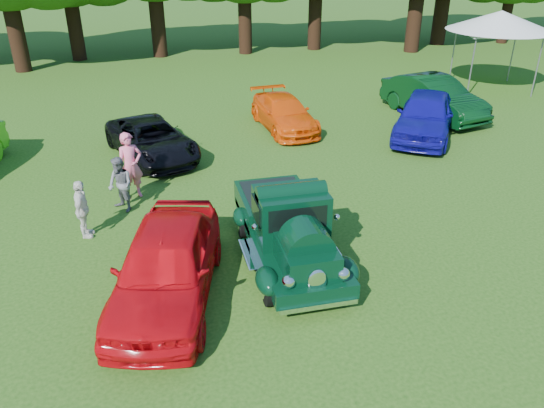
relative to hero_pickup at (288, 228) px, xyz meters
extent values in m
plane|color=#1E4610|center=(-0.89, -0.60, -0.80)|extent=(120.00, 120.00, 0.00)
cylinder|color=black|center=(-0.82, -1.57, -0.43)|extent=(0.22, 0.73, 0.73)
cylinder|color=black|center=(0.82, -1.57, -0.43)|extent=(0.22, 0.73, 0.73)
cylinder|color=black|center=(-0.82, 1.24, -0.43)|extent=(0.22, 0.73, 0.73)
cylinder|color=black|center=(0.82, 1.24, -0.43)|extent=(0.22, 0.73, 0.73)
cube|color=black|center=(0.00, -0.09, -0.28)|extent=(1.70, 4.45, 0.34)
cube|color=black|center=(0.00, -1.42, 0.11)|extent=(1.09, 1.43, 0.61)
cube|color=black|center=(0.00, -0.22, 0.45)|extent=(1.54, 1.14, 1.19)
cube|color=black|center=(0.00, -0.76, 0.66)|extent=(1.28, 0.06, 0.51)
cube|color=black|center=(0.00, 1.26, -0.01)|extent=(1.70, 2.03, 0.57)
cube|color=black|center=(0.00, 1.26, 0.27)|extent=(1.46, 1.78, 0.05)
ellipsoid|color=black|center=(-0.85, -1.57, -0.24)|extent=(0.49, 0.85, 0.49)
ellipsoid|color=black|center=(0.85, -1.57, -0.24)|extent=(0.49, 0.85, 0.49)
ellipsoid|color=black|center=(-0.88, 1.24, -0.25)|extent=(0.38, 0.71, 0.42)
ellipsoid|color=black|center=(0.88, 1.24, -0.25)|extent=(0.38, 0.71, 0.42)
ellipsoid|color=white|center=(0.00, -2.16, -0.01)|extent=(0.40, 0.12, 0.59)
sphere|color=white|center=(-0.55, -2.10, 0.05)|extent=(0.28, 0.28, 0.28)
sphere|color=white|center=(0.55, -2.10, 0.05)|extent=(0.28, 0.28, 0.28)
cube|color=white|center=(0.00, -2.31, -0.46)|extent=(1.60, 0.11, 0.11)
cube|color=white|center=(0.00, 2.28, -0.40)|extent=(1.60, 0.11, 0.11)
imported|color=red|center=(-2.80, -0.90, 0.01)|extent=(3.01, 5.05, 1.61)
imported|color=black|center=(-2.82, 7.23, -0.17)|extent=(3.41, 4.94, 1.25)
imported|color=#E74A08|center=(2.28, 9.06, -0.18)|extent=(2.12, 4.41, 1.24)
imported|color=#0F0C84|center=(7.16, 6.94, 0.04)|extent=(4.39, 5.14, 1.66)
imported|color=black|center=(8.70, 9.16, 0.02)|extent=(2.84, 5.22, 1.63)
imported|color=#F16389|center=(-3.48, 4.21, 0.17)|extent=(0.82, 0.67, 1.94)
imported|color=slate|center=(-3.77, 3.41, -0.03)|extent=(0.90, 0.95, 1.54)
imported|color=silver|center=(-4.67, 2.16, -0.04)|extent=(0.47, 0.93, 1.52)
cube|color=silver|center=(13.67, 12.58, 1.92)|extent=(4.07, 4.07, 0.13)
cone|color=silver|center=(13.67, 12.58, 2.42)|extent=(5.97, 5.97, 0.89)
cylinder|color=slate|center=(11.84, 11.51, 0.53)|extent=(0.07, 0.07, 2.66)
cylinder|color=slate|center=(12.60, 14.41, 0.53)|extent=(0.07, 0.07, 2.66)
cylinder|color=slate|center=(14.73, 10.75, 0.53)|extent=(0.07, 0.07, 2.66)
cylinder|color=slate|center=(15.50, 13.64, 0.53)|extent=(0.07, 0.07, 2.66)
cylinder|color=black|center=(-9.32, 21.97, 1.39)|extent=(0.87, 0.87, 4.37)
cylinder|color=black|center=(-6.52, 24.40, 1.29)|extent=(0.83, 0.83, 4.17)
cylinder|color=black|center=(-1.69, 24.26, 1.42)|extent=(0.89, 0.89, 4.43)
cylinder|color=black|center=(3.67, 23.97, 1.28)|extent=(0.83, 0.83, 4.16)
cylinder|color=black|center=(8.35, 24.27, 1.35)|extent=(0.86, 0.86, 4.30)
cylinder|color=black|center=(14.24, 21.98, 1.52)|extent=(0.93, 0.93, 4.64)
cylinder|color=black|center=(17.21, 23.96, 1.64)|extent=(0.98, 0.98, 4.88)
cylinder|color=black|center=(21.88, 23.37, 0.98)|extent=(0.71, 0.71, 3.56)
camera|label=1|loc=(-2.83, -10.17, 6.00)|focal=35.00mm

